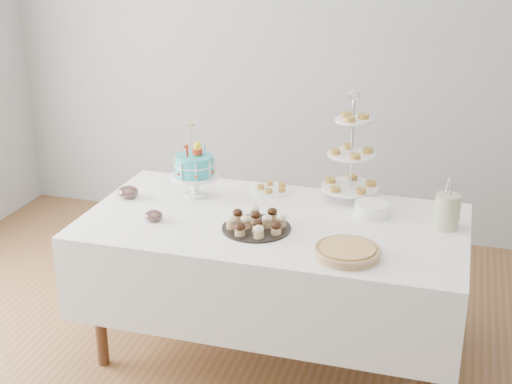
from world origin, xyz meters
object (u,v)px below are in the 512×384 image
(pie, at_px, (347,251))
(utensil_pitcher, at_px, (447,210))
(birthday_cake, at_px, (195,177))
(plate_stack, at_px, (372,209))
(jam_bowl_a, at_px, (154,216))
(cupcake_tray, at_px, (256,222))
(jam_bowl_b, at_px, (128,192))
(tiered_stand, at_px, (351,155))
(pastry_plate, at_px, (272,188))
(table, at_px, (273,260))

(pie, relative_size, utensil_pitcher, 1.14)
(birthday_cake, bearing_deg, plate_stack, -25.17)
(jam_bowl_a, bearing_deg, plate_stack, 19.83)
(cupcake_tray, xyz_separation_m, jam_bowl_b, (-0.79, 0.21, -0.01))
(cupcake_tray, distance_m, jam_bowl_a, 0.53)
(tiered_stand, relative_size, pastry_plate, 2.67)
(pastry_plate, height_order, jam_bowl_b, jam_bowl_b)
(pastry_plate, xyz_separation_m, utensil_pitcher, (0.95, -0.25, 0.08))
(jam_bowl_a, relative_size, jam_bowl_b, 0.82)
(birthday_cake, bearing_deg, tiered_stand, -11.32)
(table, distance_m, pie, 0.59)
(pastry_plate, distance_m, jam_bowl_a, 0.74)
(cupcake_tray, distance_m, utensil_pitcher, 0.93)
(jam_bowl_a, bearing_deg, utensil_pitcher, 12.89)
(birthday_cake, height_order, pastry_plate, birthday_cake)
(tiered_stand, distance_m, pastry_plate, 0.49)
(plate_stack, xyz_separation_m, jam_bowl_b, (-1.31, -0.12, -0.00))
(pastry_plate, bearing_deg, birthday_cake, -152.78)
(pastry_plate, bearing_deg, tiered_stand, 0.00)
(birthday_cake, bearing_deg, pie, -53.88)
(birthday_cake, distance_m, jam_bowl_a, 0.40)
(tiered_stand, height_order, utensil_pitcher, tiered_stand)
(pastry_plate, relative_size, utensil_pitcher, 0.84)
(plate_stack, relative_size, pastry_plate, 0.80)
(birthday_cake, xyz_separation_m, pie, (0.93, -0.51, -0.08))
(table, bearing_deg, pastry_plate, 106.00)
(plate_stack, height_order, pastry_plate, plate_stack)
(birthday_cake, relative_size, jam_bowl_b, 3.55)
(cupcake_tray, distance_m, pie, 0.51)
(birthday_cake, distance_m, utensil_pitcher, 1.34)
(table, xyz_separation_m, plate_stack, (0.47, 0.20, 0.26))
(pie, height_order, jam_bowl_b, jam_bowl_b)
(table, bearing_deg, cupcake_tray, -110.73)
(jam_bowl_b, bearing_deg, utensil_pitcher, 2.44)
(birthday_cake, xyz_separation_m, tiered_stand, (0.82, 0.20, 0.14))
(table, xyz_separation_m, pie, (0.43, -0.31, 0.25))
(pie, bearing_deg, cupcake_tray, 159.72)
(birthday_cake, height_order, tiered_stand, tiered_stand)
(jam_bowl_b, height_order, utensil_pitcher, utensil_pitcher)
(pastry_plate, distance_m, utensil_pitcher, 0.99)
(plate_stack, bearing_deg, jam_bowl_b, -174.56)
(pie, xyz_separation_m, tiered_stand, (-0.11, 0.71, 0.22))
(table, relative_size, utensil_pitcher, 7.18)
(tiered_stand, distance_m, utensil_pitcher, 0.60)
(cupcake_tray, height_order, tiered_stand, tiered_stand)
(cupcake_tray, height_order, jam_bowl_a, cupcake_tray)
(jam_bowl_b, bearing_deg, birthday_cake, 20.65)
(pastry_plate, relative_size, jam_bowl_b, 2.00)
(pie, height_order, tiered_stand, tiered_stand)
(cupcake_tray, bearing_deg, jam_bowl_b, 165.28)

